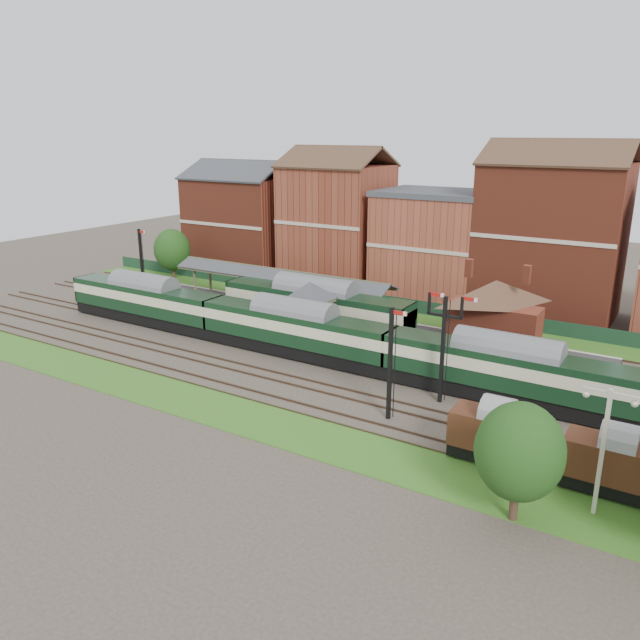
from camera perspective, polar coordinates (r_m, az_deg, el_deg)
The scene contains 20 objects.
ground at distance 54.03m, azimuth -0.08°, elevation -3.76°, with size 160.00×160.00×0.00m, color #473D33.
grass_back at distance 67.43m, azimuth 7.13°, elevation 0.39°, with size 90.00×4.50×0.06m, color #2D6619.
grass_front at distance 45.09m, azimuth -8.26°, elevation -8.28°, with size 90.00×5.00×0.06m, color #2D6619.
fence at distance 68.98m, azimuth 7.85°, elevation 1.36°, with size 90.00×0.12×1.50m, color #193823.
platform at distance 64.22m, azimuth 0.73°, elevation 0.11°, with size 55.00×3.40×1.00m, color #2D2D2D.
signal_box at distance 57.15m, azimuth -0.91°, elevation 0.78°, with size 5.40×5.40×6.00m.
brick_hut at distance 54.06m, azimuth 6.26°, elevation -2.51°, with size 3.20×2.64×2.94m.
station_building at distance 56.72m, azimuth 15.61°, elevation 0.82°, with size 8.10×8.10×5.90m.
canopy at distance 66.37m, azimuth -3.70°, elevation 4.28°, with size 26.00×3.89×4.08m.
semaphore_bracket at distance 45.35m, azimuth 11.24°, elevation -2.01°, with size 3.60×0.25×8.18m.
semaphore_platform_end at distance 77.64m, azimuth -16.00°, elevation 5.20°, with size 1.23×0.25×8.00m.
semaphore_siding at distance 42.32m, azimuth 6.45°, elevation -3.86°, with size 1.23×0.25×8.00m.
yard_lamp at distance 34.95m, azimuth 24.47°, elevation -10.35°, with size 2.60×0.22×7.00m.
town_backdrop at distance 74.02m, azimuth 10.17°, elevation 7.28°, with size 69.00×10.00×16.00m.
dmu_train at distance 54.51m, azimuth -2.34°, elevation -0.81°, with size 55.48×2.92×4.26m.
platform_railcar at distance 60.67m, azimuth -0.40°, elevation 1.24°, with size 20.01×3.15×4.61m.
goods_van_a at distance 39.02m, azimuth 15.80°, elevation -10.00°, with size 5.32×2.30×3.23m.
goods_van_c at distance 38.10m, azimuth 25.40°, elevation -11.79°, with size 5.31×2.30×3.22m.
tree_far at distance 33.00m, azimuth 17.76°, elevation -11.40°, with size 4.42×4.42×6.45m.
tree_back at distance 83.98m, azimuth -13.37°, elevation 6.26°, with size 4.72×4.72×6.89m.
Camera 1 is at (26.73, -42.88, 19.13)m, focal length 35.00 mm.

